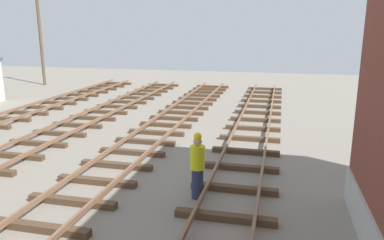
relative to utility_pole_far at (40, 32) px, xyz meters
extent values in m
cube|color=#4C3826|center=(17.99, -19.09, -4.17)|extent=(2.50, 0.24, 0.18)
cube|color=#4C3826|center=(17.99, -17.37, -4.17)|extent=(2.50, 0.24, 0.18)
cube|color=#4C3826|center=(17.99, -15.66, -4.17)|extent=(2.50, 0.24, 0.18)
cube|color=#4C3826|center=(17.99, -13.94, -4.17)|extent=(2.50, 0.24, 0.18)
cube|color=#4C3826|center=(17.99, -12.23, -4.17)|extent=(2.50, 0.24, 0.18)
cube|color=#4C3826|center=(17.99, -10.51, -4.17)|extent=(2.50, 0.24, 0.18)
cube|color=#4C3826|center=(17.99, -8.80, -4.17)|extent=(2.50, 0.24, 0.18)
cube|color=#4C3826|center=(17.99, -7.08, -4.17)|extent=(2.50, 0.24, 0.18)
cube|color=#4C3826|center=(17.99, -5.37, -4.17)|extent=(2.50, 0.24, 0.18)
cube|color=#4C3826|center=(17.99, -3.65, -4.17)|extent=(2.50, 0.24, 0.18)
cube|color=#4C3826|center=(17.99, -1.94, -4.17)|extent=(2.50, 0.24, 0.18)
cube|color=#4C3826|center=(17.99, -0.22, -4.17)|extent=(2.50, 0.24, 0.18)
cube|color=#4C3826|center=(17.99, 1.49, -4.17)|extent=(2.50, 0.24, 0.18)
cube|color=#4C3826|center=(13.92, -20.56, -4.17)|extent=(2.50, 0.24, 0.18)
cube|color=#4C3826|center=(13.92, -19.17, -4.17)|extent=(2.50, 0.24, 0.18)
cube|color=#4C3826|center=(13.92, -17.78, -4.17)|extent=(2.50, 0.24, 0.18)
cube|color=#4C3826|center=(13.92, -16.39, -4.17)|extent=(2.50, 0.24, 0.18)
cube|color=#4C3826|center=(13.92, -15.00, -4.17)|extent=(2.50, 0.24, 0.18)
cube|color=#4C3826|center=(13.92, -13.61, -4.17)|extent=(2.50, 0.24, 0.18)
cube|color=#4C3826|center=(13.92, -12.23, -4.17)|extent=(2.50, 0.24, 0.18)
cube|color=#4C3826|center=(13.92, -10.84, -4.17)|extent=(2.50, 0.24, 0.18)
cube|color=#4C3826|center=(13.92, -9.45, -4.17)|extent=(2.50, 0.24, 0.18)
cube|color=#4C3826|center=(13.92, -8.06, -4.17)|extent=(2.50, 0.24, 0.18)
cube|color=#4C3826|center=(13.92, -6.67, -4.17)|extent=(2.50, 0.24, 0.18)
cube|color=#4C3826|center=(13.92, -5.29, -4.17)|extent=(2.50, 0.24, 0.18)
cube|color=#4C3826|center=(13.92, -3.90, -4.17)|extent=(2.50, 0.24, 0.18)
cube|color=#4C3826|center=(13.92, -2.51, -4.17)|extent=(2.50, 0.24, 0.18)
cube|color=#4C3826|center=(13.92, -1.12, -4.17)|extent=(2.50, 0.24, 0.18)
cube|color=#4C3826|center=(13.92, 0.27, -4.17)|extent=(2.50, 0.24, 0.18)
cube|color=#4C3826|center=(13.92, 1.65, -4.17)|extent=(2.50, 0.24, 0.18)
cube|color=#4C3826|center=(9.84, -16.34, -4.17)|extent=(2.50, 0.24, 0.18)
cube|color=#4C3826|center=(9.84, -14.84, -4.17)|extent=(2.50, 0.24, 0.18)
cube|color=#4C3826|center=(9.84, -13.35, -4.17)|extent=(2.50, 0.24, 0.18)
cube|color=#4C3826|center=(9.84, -11.85, -4.17)|extent=(2.50, 0.24, 0.18)
cube|color=#4C3826|center=(9.84, -10.36, -4.17)|extent=(2.50, 0.24, 0.18)
cube|color=#4C3826|center=(9.84, -8.86, -4.17)|extent=(2.50, 0.24, 0.18)
cube|color=#4C3826|center=(9.84, -7.37, -4.17)|extent=(2.50, 0.24, 0.18)
cube|color=#4C3826|center=(9.84, -5.87, -4.17)|extent=(2.50, 0.24, 0.18)
cube|color=#4C3826|center=(9.84, -4.38, -4.17)|extent=(2.50, 0.24, 0.18)
cube|color=#4C3826|center=(9.84, -2.88, -4.17)|extent=(2.50, 0.24, 0.18)
cube|color=#4C3826|center=(9.84, -1.39, -4.17)|extent=(2.50, 0.24, 0.18)
cube|color=#4C3826|center=(9.84, 0.11, -4.17)|extent=(2.50, 0.24, 0.18)
cube|color=#4C3826|center=(9.84, 1.60, -4.17)|extent=(2.50, 0.24, 0.18)
cube|color=#4C3826|center=(5.76, -11.50, -4.17)|extent=(2.50, 0.24, 0.18)
cube|color=#4C3826|center=(5.76, -10.04, -4.17)|extent=(2.50, 0.24, 0.18)
cube|color=#4C3826|center=(5.76, -8.58, -4.17)|extent=(2.50, 0.24, 0.18)
cube|color=#4C3826|center=(5.76, -7.13, -4.17)|extent=(2.50, 0.24, 0.18)
cube|color=#4C3826|center=(5.76, -5.67, -4.17)|extent=(2.50, 0.24, 0.18)
cube|color=#4C3826|center=(5.76, -4.21, -4.17)|extent=(2.50, 0.24, 0.18)
cube|color=#4C3826|center=(5.76, -2.75, -4.17)|extent=(2.50, 0.24, 0.18)
cube|color=#4C3826|center=(5.76, -1.30, -4.17)|extent=(2.50, 0.24, 0.18)
cube|color=#4C3826|center=(5.76, 0.16, -4.17)|extent=(2.50, 0.24, 0.18)
cube|color=#4C3826|center=(5.76, 1.62, -4.17)|extent=(2.50, 0.24, 0.18)
cylinder|color=brown|center=(0.00, 0.00, -0.19)|extent=(0.24, 0.24, 8.13)
cylinder|color=#262D4C|center=(17.05, -17.99, -3.83)|extent=(0.32, 0.32, 0.85)
cylinder|color=yellow|center=(17.05, -17.99, -3.08)|extent=(0.40, 0.40, 0.65)
sphere|color=tan|center=(17.05, -17.99, -2.64)|extent=(0.24, 0.24, 0.24)
sphere|color=yellow|center=(17.05, -17.99, -2.50)|extent=(0.22, 0.22, 0.22)
camera|label=1|loc=(19.12, -27.30, 0.28)|focal=35.01mm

